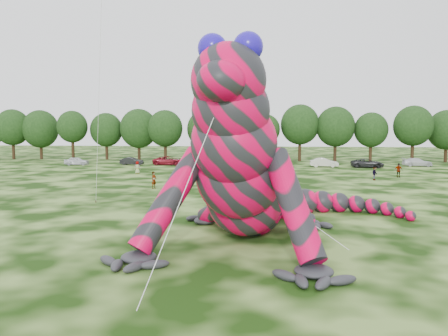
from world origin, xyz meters
The scene contains 31 objects.
ground centered at (0.00, 0.00, 0.00)m, with size 240.00×240.00×0.00m, color #16330A.
inflatable_gecko centered at (0.31, 2.27, 5.36)m, with size 18.06×21.44×10.72m, color #DB013F, non-canonical shape.
flying_kite centered at (-10.64, 7.93, 15.27)m, with size 3.39×4.48×17.43m.
tree_1 centered at (-48.36, 58.05, 4.90)m, with size 6.74×6.07×9.81m, color black, non-canonical shape.
tree_2 centered at (-43.02, 58.76, 4.82)m, with size 7.04×6.34×9.64m, color black, non-canonical shape.
tree_3 centered at (-35.72, 57.07, 4.72)m, with size 5.81×5.23×9.44m, color black, non-canonical shape.
tree_4 centered at (-29.64, 58.71, 4.53)m, with size 6.22×5.60×9.06m, color black, non-canonical shape.
tree_5 centered at (-23.12, 58.44, 4.90)m, with size 7.16×6.44×9.80m, color black, non-canonical shape.
tree_6 centered at (-17.56, 56.68, 4.75)m, with size 6.52×5.86×9.49m, color black, non-canonical shape.
tree_7 centered at (-10.08, 56.80, 4.74)m, with size 6.68×6.01×9.48m, color black, non-canonical shape.
tree_8 centered at (-4.22, 56.99, 4.47)m, with size 6.14×5.53×8.94m, color black, non-canonical shape.
tree_9 centered at (1.06, 57.35, 4.34)m, with size 5.27×4.74×8.68m, color black, non-canonical shape.
tree_10 centered at (7.40, 58.58, 5.25)m, with size 7.09×6.38×10.50m, color black, non-canonical shape.
tree_11 centered at (13.79, 58.20, 5.03)m, with size 7.01×6.31×10.07m, color black, non-canonical shape.
tree_12 centered at (20.01, 57.74, 4.49)m, with size 5.99×5.39×8.97m, color black, non-canonical shape.
tree_13 centered at (27.13, 57.13, 5.06)m, with size 6.83×6.15×10.13m, color black, non-canonical shape.
tree_14 centered at (33.46, 58.72, 4.70)m, with size 6.82×6.14×9.40m, color black, non-canonical shape.
car_0 centered at (-30.22, 46.37, 0.67)m, with size 1.59×3.95×1.35m, color silver.
car_1 centered at (-21.15, 47.46, 0.64)m, with size 1.35×3.88×1.28m, color black.
car_2 centered at (-15.00, 47.93, 0.72)m, with size 2.40×5.20×1.44m, color maroon.
car_3 centered at (-5.97, 47.60, 0.66)m, with size 1.84×4.53×1.32m, color #9FA3A9.
car_4 centered at (1.60, 47.02, 0.69)m, with size 1.63×4.05×1.38m, color navy.
car_5 centered at (10.37, 46.74, 0.73)m, with size 1.54×4.40×1.45m, color beige.
car_6 centered at (16.98, 46.40, 0.70)m, with size 2.32×5.03×1.40m, color #272629.
car_7 centered at (25.53, 49.53, 0.67)m, with size 1.88×4.62×1.34m, color silver.
spectator_2 centered at (14.13, 29.74, 0.90)m, with size 1.16×0.67×1.80m, color gray.
spectator_5 centered at (1.51, 15.37, 0.80)m, with size 1.48×0.47×1.60m, color gray.
spectator_0 centered at (-10.26, 20.32, 0.88)m, with size 0.64×0.42×1.77m, color gray.
spectator_4 centered at (-16.17, 34.16, 0.85)m, with size 0.83×0.54×1.70m, color gray.
spectator_1 centered at (-2.26, 22.43, 0.82)m, with size 0.80×0.62×1.65m, color gray.
spectator_3 centered at (17.82, 33.14, 0.89)m, with size 1.05×0.44×1.79m, color gray.
Camera 1 is at (1.25, -23.33, 6.33)m, focal length 35.00 mm.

